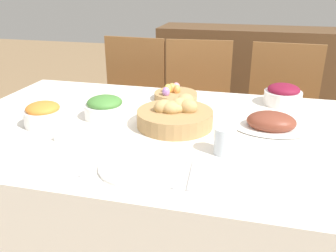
{
  "coord_description": "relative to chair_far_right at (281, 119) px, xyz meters",
  "views": [
    {
      "loc": [
        0.3,
        -1.27,
        1.3
      ],
      "look_at": [
        0.0,
        -0.08,
        0.79
      ],
      "focal_mm": 38.0,
      "sensor_mm": 36.0,
      "label": 1
    }
  ],
  "objects": [
    {
      "name": "ham_platter",
      "position": [
        -0.1,
        -0.77,
        0.27
      ],
      "size": [
        0.29,
        0.2,
        0.08
      ],
      "color": "white",
      "rests_on": "dining_table"
    },
    {
      "name": "green_salad_bowl",
      "position": [
        -0.78,
        -0.81,
        0.29
      ],
      "size": [
        0.17,
        0.17,
        0.09
      ],
      "color": "white",
      "rests_on": "dining_table"
    },
    {
      "name": "sideboard",
      "position": [
        -0.21,
        0.85,
        -0.04
      ],
      "size": [
        1.5,
        0.44,
        0.94
      ],
      "color": "brown",
      "rests_on": "ground"
    },
    {
      "name": "bread_basket",
      "position": [
        -0.47,
        -0.83,
        0.29
      ],
      "size": [
        0.3,
        0.3,
        0.12
      ],
      "color": "#AD8451",
      "rests_on": "dining_table"
    },
    {
      "name": "fork",
      "position": [
        -0.65,
        -1.2,
        0.25
      ],
      "size": [
        0.02,
        0.18,
        0.0
      ],
      "rotation": [
        0.0,
        0.0,
        -0.08
      ],
      "color": "#B7B7BC",
      "rests_on": "dining_table"
    },
    {
      "name": "carrot_bowl",
      "position": [
        -0.98,
        -0.95,
        0.29
      ],
      "size": [
        0.16,
        0.16,
        0.1
      ],
      "color": "white",
      "rests_on": "dining_table"
    },
    {
      "name": "spoon",
      "position": [
        -0.34,
        -1.2,
        0.25
      ],
      "size": [
        0.02,
        0.18,
        0.0
      ],
      "rotation": [
        0.0,
        0.0,
        0.08
      ],
      "color": "#B7B7BC",
      "rests_on": "dining_table"
    },
    {
      "name": "knife",
      "position": [
        -0.37,
        -1.2,
        0.25
      ],
      "size": [
        0.02,
        0.18,
        0.0
      ],
      "rotation": [
        0.0,
        0.0,
        -0.08
      ],
      "color": "#B7B7BC",
      "rests_on": "dining_table"
    },
    {
      "name": "drinking_cup",
      "position": [
        -0.26,
        -1.03,
        0.29
      ],
      "size": [
        0.07,
        0.07,
        0.09
      ],
      "color": "silver",
      "rests_on": "dining_table"
    },
    {
      "name": "dining_table",
      "position": [
        -0.48,
        -0.85,
        -0.13
      ],
      "size": [
        1.82,
        1.06,
        0.75
      ],
      "color": "white",
      "rests_on": "ground"
    },
    {
      "name": "dinner_plate",
      "position": [
        -0.51,
        -1.2,
        0.25
      ],
      "size": [
        0.24,
        0.24,
        0.01
      ],
      "color": "white",
      "rests_on": "dining_table"
    },
    {
      "name": "beet_salad_bowl",
      "position": [
        -0.04,
        -0.45,
        0.29
      ],
      "size": [
        0.17,
        0.17,
        0.1
      ],
      "color": "white",
      "rests_on": "dining_table"
    },
    {
      "name": "butter_dish",
      "position": [
        -0.8,
        -1.04,
        0.26
      ],
      "size": [
        0.14,
        0.09,
        0.03
      ],
      "color": "white",
      "rests_on": "dining_table"
    },
    {
      "name": "chair_far_right",
      "position": [
        0.0,
        0.0,
        0.0
      ],
      "size": [
        0.44,
        0.44,
        0.95
      ],
      "rotation": [
        0.0,
        0.0,
        -0.04
      ],
      "color": "brown",
      "rests_on": "ground"
    },
    {
      "name": "chair_far_left",
      "position": [
        -0.97,
        -0.0,
        0.0
      ],
      "size": [
        0.45,
        0.45,
        0.95
      ],
      "rotation": [
        0.0,
        0.0,
        -0.06
      ],
      "color": "brown",
      "rests_on": "ground"
    },
    {
      "name": "chair_far_center",
      "position": [
        -0.52,
        -0.0,
        0.0
      ],
      "size": [
        0.45,
        0.45,
        0.95
      ],
      "rotation": [
        0.0,
        0.0,
        0.08
      ],
      "color": "brown",
      "rests_on": "ground"
    },
    {
      "name": "egg_basket",
      "position": [
        -0.55,
        -0.49,
        0.27
      ],
      "size": [
        0.21,
        0.21,
        0.08
      ],
      "color": "#AD8451",
      "rests_on": "dining_table"
    }
  ]
}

